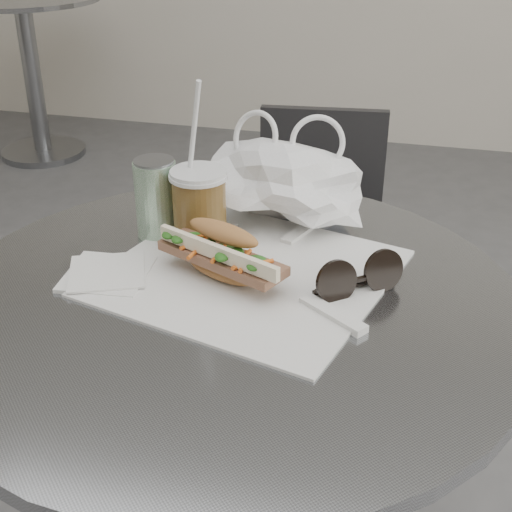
% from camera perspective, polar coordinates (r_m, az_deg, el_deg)
% --- Properties ---
extents(cafe_table, '(0.76, 0.76, 0.74)m').
position_cam_1_polar(cafe_table, '(1.09, -1.87, -15.52)').
color(cafe_table, slate).
rests_on(cafe_table, ground).
extents(bg_table, '(0.70, 0.70, 0.74)m').
position_cam_1_polar(bg_table, '(3.55, -17.63, 14.82)').
color(bg_table, slate).
rests_on(bg_table, ground).
extents(chair_far, '(0.38, 0.40, 0.73)m').
position_cam_1_polar(chair_far, '(1.75, 4.68, -2.35)').
color(chair_far, '#303033').
rests_on(chair_far, ground).
extents(sandwich_paper, '(0.43, 0.42, 0.00)m').
position_cam_1_polar(sandwich_paper, '(0.96, -0.68, -1.34)').
color(sandwich_paper, white).
rests_on(sandwich_paper, cafe_table).
extents(banh_mi, '(0.24, 0.17, 0.08)m').
position_cam_1_polar(banh_mi, '(0.93, -2.69, 0.24)').
color(banh_mi, '#B07A42').
rests_on(banh_mi, sandwich_paper).
extents(iced_coffee, '(0.08, 0.08, 0.24)m').
position_cam_1_polar(iced_coffee, '(1.02, -4.55, 4.00)').
color(iced_coffee, olive).
rests_on(iced_coffee, cafe_table).
extents(sunglasses, '(0.11, 0.10, 0.06)m').
position_cam_1_polar(sunglasses, '(0.92, 8.23, -1.80)').
color(sunglasses, black).
rests_on(sunglasses, cafe_table).
extents(plastic_bag, '(0.25, 0.20, 0.12)m').
position_cam_1_polar(plastic_bag, '(1.10, 2.12, 5.83)').
color(plastic_bag, white).
rests_on(plastic_bag, cafe_table).
extents(napkin_stack, '(0.13, 0.13, 0.01)m').
position_cam_1_polar(napkin_stack, '(0.98, -11.82, -1.38)').
color(napkin_stack, white).
rests_on(napkin_stack, cafe_table).
extents(drink_can, '(0.06, 0.06, 0.12)m').
position_cam_1_polar(drink_can, '(1.06, -7.98, 4.61)').
color(drink_can, '#518C59').
rests_on(drink_can, cafe_table).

